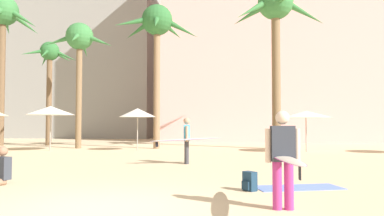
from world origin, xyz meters
The scene contains 14 objects.
ground centered at (0.00, 0.00, 0.00)m, with size 120.00×120.00×0.00m, color beige.
hotel_pink centered at (7.17, 28.68, 8.60)m, with size 20.43×11.96×17.20m, color beige.
palm_tree_far_left centered at (-12.98, 17.62, 8.38)m, with size 5.82×5.51×10.19m.
palm_tree_left centered at (-6.67, 15.47, 6.25)m, with size 4.52×4.39×7.58m.
palm_tree_center centered at (-9.80, 18.08, 5.61)m, with size 3.32×3.67×7.06m.
palm_tree_right centered at (5.10, 16.15, 7.94)m, with size 5.59×6.22×9.79m.
palm_tree_far_right centered at (-1.96, 15.64, 7.13)m, with size 4.90×5.01×8.61m.
cafe_umbrella_2 centered at (6.30, 13.74, 1.96)m, with size 2.67×2.67×2.14m.
cafe_umbrella_3 centered at (-2.71, 13.96, 2.07)m, with size 2.02×2.02×2.32m.
cafe_umbrella_4 centered at (-7.44, 13.45, 2.19)m, with size 2.62×2.62×2.43m.
beach_towel centered at (3.77, 2.59, 0.01)m, with size 1.97×0.81×0.01m, color #6684E0.
backpack centered at (2.63, 2.11, 0.20)m, with size 0.35×0.35×0.42m.
person_near_right centered at (3.09, 0.25, 0.92)m, with size 0.60×2.63×1.70m.
person_mid_left centered at (0.68, 7.38, 0.92)m, with size 2.63×1.08×1.70m.
Camera 1 is at (2.11, -6.24, 1.48)m, focal length 35.00 mm.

